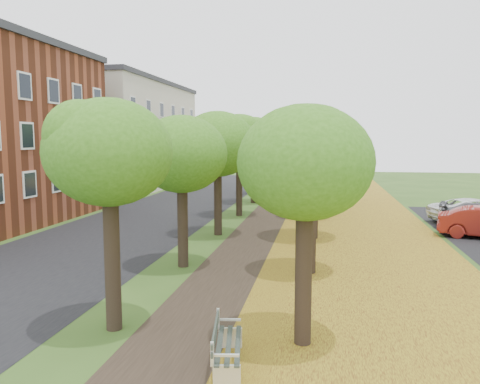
% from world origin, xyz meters
% --- Properties ---
extents(ground, '(120.00, 120.00, 0.00)m').
position_xyz_m(ground, '(0.00, 0.00, 0.00)').
color(ground, '#2D4C19').
rests_on(ground, ground).
extents(street_asphalt, '(8.00, 70.00, 0.01)m').
position_xyz_m(street_asphalt, '(-7.50, 15.00, 0.00)').
color(street_asphalt, black).
rests_on(street_asphalt, ground).
extents(footpath, '(3.20, 70.00, 0.01)m').
position_xyz_m(footpath, '(0.00, 15.00, 0.00)').
color(footpath, black).
rests_on(footpath, ground).
extents(leaf_verge, '(7.50, 70.00, 0.01)m').
position_xyz_m(leaf_verge, '(5.00, 15.00, 0.01)').
color(leaf_verge, '#B09F20').
rests_on(leaf_verge, ground).
extents(tree_row_west, '(3.52, 33.52, 5.90)m').
position_xyz_m(tree_row_west, '(-2.20, 15.00, 4.36)').
color(tree_row_west, black).
rests_on(tree_row_west, ground).
extents(tree_row_east, '(3.52, 33.52, 5.90)m').
position_xyz_m(tree_row_east, '(2.60, 15.00, 4.36)').
color(tree_row_east, black).
rests_on(tree_row_east, ground).
extents(building_cream, '(10.30, 20.30, 10.40)m').
position_xyz_m(building_cream, '(-17.00, 33.00, 5.21)').
color(building_cream, beige).
rests_on(building_cream, ground).
extents(bench, '(0.88, 2.03, 0.93)m').
position_xyz_m(bench, '(1.03, -1.45, 0.48)').
color(bench, '#28332C').
rests_on(bench, ground).
extents(car_white, '(5.62, 3.71, 1.43)m').
position_xyz_m(car_white, '(11.68, 17.72, 0.72)').
color(car_white, white).
rests_on(car_white, ground).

